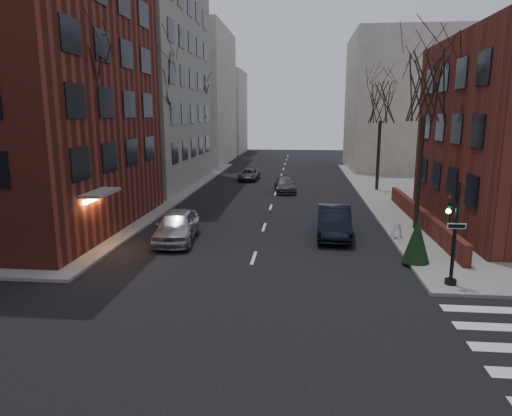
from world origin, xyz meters
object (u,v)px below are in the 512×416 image
(tree_left_a, at_px, (81,76))
(tree_left_c, at_px, (198,101))
(parked_sedan, at_px, (334,222))
(streetlamp_far, at_px, (208,136))
(car_lane_silver, at_px, (177,226))
(tree_left_b, at_px, (156,83))
(traffic_signal, at_px, (453,240))
(evergreen_shrub, at_px, (417,240))
(tree_right_a, at_px, (425,88))
(streetlamp_near, at_px, (149,150))
(car_lane_gray, at_px, (285,185))
(sandwich_board, at_px, (397,231))
(car_lane_far, at_px, (249,175))
(tree_right_b, at_px, (381,103))

(tree_left_a, xyz_separation_m, tree_left_c, (0.00, 26.00, -0.44))
(tree_left_c, bearing_deg, parked_sedan, -61.71)
(streetlamp_far, height_order, car_lane_silver, streetlamp_far)
(tree_left_b, bearing_deg, car_lane_silver, -68.91)
(traffic_signal, distance_m, evergreen_shrub, 2.84)
(tree_right_a, height_order, car_lane_silver, tree_right_a)
(parked_sedan, bearing_deg, tree_left_c, 120.90)
(parked_sedan, bearing_deg, streetlamp_far, 117.93)
(streetlamp_near, relative_size, car_lane_silver, 1.28)
(streetlamp_far, xyz_separation_m, car_lane_gray, (9.00, -11.20, -3.62))
(streetlamp_near, relative_size, sandwich_board, 7.87)
(tree_left_c, relative_size, car_lane_gray, 2.29)
(parked_sedan, xyz_separation_m, car_lane_far, (-7.15, 21.47, -0.27))
(tree_right_a, height_order, car_lane_far, tree_right_a)
(traffic_signal, distance_m, car_lane_silver, 13.51)
(car_lane_silver, height_order, sandwich_board, car_lane_silver)
(car_lane_far, xyz_separation_m, evergreen_shrub, (10.45, -26.04, 0.58))
(streetlamp_far, relative_size, car_lane_silver, 1.28)
(car_lane_silver, distance_m, car_lane_far, 23.24)
(traffic_signal, distance_m, tree_left_c, 35.76)
(tree_right_a, height_order, tree_right_b, tree_right_a)
(car_lane_silver, height_order, car_lane_gray, car_lane_silver)
(tree_right_a, bearing_deg, evergreen_shrub, -103.29)
(traffic_signal, bearing_deg, car_lane_silver, 155.92)
(car_lane_far, bearing_deg, sandwich_board, -62.54)
(tree_left_a, bearing_deg, tree_right_b, 45.64)
(car_lane_far, bearing_deg, car_lane_gray, -58.17)
(tree_right_b, xyz_separation_m, streetlamp_near, (-17.00, -10.00, -3.35))
(traffic_signal, relative_size, tree_left_b, 0.37)
(tree_right_b, height_order, car_lane_far, tree_right_b)
(tree_left_b, bearing_deg, tree_right_b, 18.82)
(streetlamp_near, bearing_deg, car_lane_gray, 44.37)
(tree_right_a, bearing_deg, streetlamp_near, 166.76)
(evergreen_shrub, bearing_deg, car_lane_silver, 166.32)
(tree_right_b, distance_m, parked_sedan, 17.82)
(traffic_signal, bearing_deg, tree_left_b, 134.54)
(tree_left_c, xyz_separation_m, car_lane_far, (5.65, -2.30, -7.46))
(streetlamp_far, bearing_deg, streetlamp_near, -90.00)
(parked_sedan, bearing_deg, streetlamp_near, 157.26)
(tree_left_c, bearing_deg, tree_right_a, -51.34)
(streetlamp_far, height_order, car_lane_far, streetlamp_far)
(tree_right_b, distance_m, car_lane_silver, 22.92)
(tree_right_b, xyz_separation_m, car_lane_far, (-11.95, 5.70, -7.02))
(car_lane_silver, relative_size, evergreen_shrub, 2.46)
(streetlamp_near, height_order, sandwich_board, streetlamp_near)
(streetlamp_far, distance_m, car_lane_far, 7.58)
(car_lane_far, bearing_deg, parked_sedan, -69.58)
(traffic_signal, xyz_separation_m, tree_right_b, (0.86, 23.01, 5.68))
(streetlamp_far, height_order, car_lane_gray, streetlamp_far)
(traffic_signal, height_order, car_lane_gray, traffic_signal)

